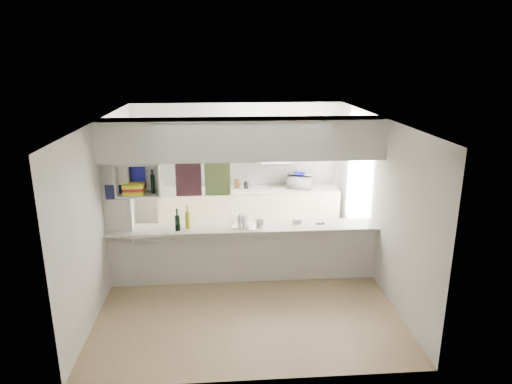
{
  "coord_description": "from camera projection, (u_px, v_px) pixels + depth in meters",
  "views": [
    {
      "loc": [
        -0.32,
        -6.67,
        3.47
      ],
      "look_at": [
        0.22,
        0.5,
        1.33
      ],
      "focal_mm": 32.0,
      "sensor_mm": 36.0,
      "label": 1
    }
  ],
  "objects": [
    {
      "name": "bowl",
      "position": [
        299.0,
        174.0,
        9.1
      ],
      "size": [
        0.23,
        0.23,
        0.06
      ],
      "primitive_type": "imported",
      "color": "#0B0D81",
      "rests_on": "microwave"
    },
    {
      "name": "dish_rack",
      "position": [
        246.0,
        221.0,
        7.11
      ],
      "size": [
        0.5,
        0.44,
        0.23
      ],
      "rotation": [
        0.0,
        0.0,
        -0.34
      ],
      "color": "silver",
      "rests_on": "breakfast_bar"
    },
    {
      "name": "wine_bottles",
      "position": [
        183.0,
        221.0,
        6.97
      ],
      "size": [
        0.23,
        0.16,
        0.37
      ],
      "color": "black",
      "rests_on": "breakfast_bar"
    },
    {
      "name": "ceiling",
      "position": [
        243.0,
        119.0,
        6.65
      ],
      "size": [
        4.8,
        4.8,
        0.0
      ],
      "primitive_type": "plane",
      "color": "white",
      "rests_on": "wall_back"
    },
    {
      "name": "servery_partition",
      "position": [
        232.0,
        181.0,
        6.9
      ],
      "size": [
        4.2,
        0.5,
        2.6
      ],
      "color": "silver",
      "rests_on": "floor"
    },
    {
      "name": "cubby_shelf",
      "position": [
        138.0,
        181.0,
        6.73
      ],
      "size": [
        0.65,
        0.35,
        0.5
      ],
      "color": "white",
      "rests_on": "bulkhead"
    },
    {
      "name": "wall_right",
      "position": [
        377.0,
        200.0,
        7.17
      ],
      "size": [
        0.0,
        4.8,
        4.8
      ],
      "primitive_type": "plane",
      "rotation": [
        1.57,
        0.0,
        -1.57
      ],
      "color": "silver",
      "rests_on": "floor"
    },
    {
      "name": "plastic_tubs",
      "position": [
        299.0,
        221.0,
        7.27
      ],
      "size": [
        0.49,
        0.18,
        0.07
      ],
      "color": "silver",
      "rests_on": "breakfast_bar"
    },
    {
      "name": "microwave",
      "position": [
        300.0,
        181.0,
        9.19
      ],
      "size": [
        0.56,
        0.46,
        0.27
      ],
      "primitive_type": "imported",
      "rotation": [
        0.0,
        0.0,
        2.81
      ],
      "color": "white",
      "rests_on": "bench_top"
    },
    {
      "name": "knife_block",
      "position": [
        238.0,
        183.0,
        9.18
      ],
      "size": [
        0.12,
        0.11,
        0.2
      ],
      "primitive_type": "cube",
      "rotation": [
        0.0,
        0.0,
        -0.37
      ],
      "color": "#55331D",
      "rests_on": "bench_top"
    },
    {
      "name": "wall_back",
      "position": [
        238.0,
        167.0,
        9.31
      ],
      "size": [
        4.2,
        0.0,
        4.2
      ],
      "primitive_type": "plane",
      "rotation": [
        1.57,
        0.0,
        0.0
      ],
      "color": "silver",
      "rests_on": "floor"
    },
    {
      "name": "floor",
      "position": [
        245.0,
        280.0,
        7.39
      ],
      "size": [
        4.8,
        4.8,
        0.0
      ],
      "primitive_type": "plane",
      "color": "#A2875E",
      "rests_on": "ground"
    },
    {
      "name": "utensil_jar",
      "position": [
        246.0,
        185.0,
        9.17
      ],
      "size": [
        0.1,
        0.1,
        0.13
      ],
      "primitive_type": "cylinder",
      "color": "black",
      "rests_on": "bench_top"
    },
    {
      "name": "wall_left",
      "position": [
        105.0,
        207.0,
        6.87
      ],
      "size": [
        0.0,
        4.8,
        4.8
      ],
      "primitive_type": "plane",
      "rotation": [
        1.57,
        0.0,
        1.57
      ],
      "color": "silver",
      "rests_on": "floor"
    },
    {
      "name": "cup",
      "position": [
        260.0,
        223.0,
        7.08
      ],
      "size": [
        0.17,
        0.17,
        0.1
      ],
      "primitive_type": "imported",
      "rotation": [
        0.0,
        0.0,
        -0.31
      ],
      "color": "white",
      "rests_on": "dish_rack"
    },
    {
      "name": "kitchen_run",
      "position": [
        247.0,
        193.0,
        9.21
      ],
      "size": [
        3.6,
        0.63,
        2.24
      ],
      "color": "beige",
      "rests_on": "floor"
    }
  ]
}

